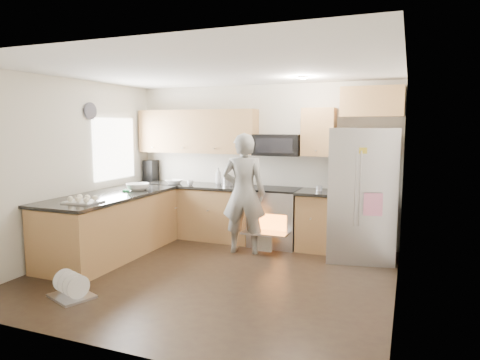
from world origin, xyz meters
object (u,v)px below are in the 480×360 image
at_px(person, 244,193).
at_px(refrigerator, 360,194).
at_px(stove_range, 275,204).
at_px(dish_rack, 72,290).

bearing_deg(person, refrigerator, 179.96).
distance_m(stove_range, refrigerator, 1.40).
relative_size(stove_range, dish_rack, 3.12).
height_order(refrigerator, person, refrigerator).
distance_m(refrigerator, dish_rack, 4.00).
bearing_deg(person, stove_range, -130.68).
relative_size(person, dish_rack, 3.17).
bearing_deg(dish_rack, person, 63.39).
relative_size(refrigerator, person, 1.04).
bearing_deg(dish_rack, stove_range, 62.79).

